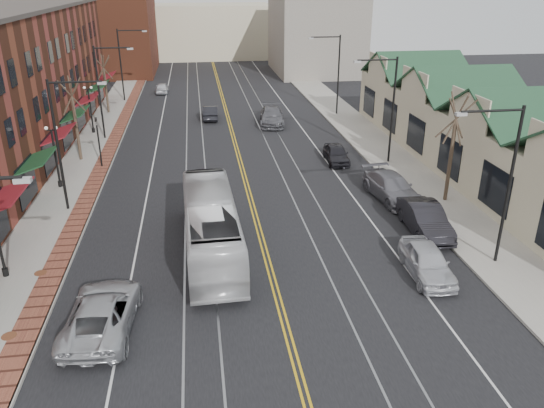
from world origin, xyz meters
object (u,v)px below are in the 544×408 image
object	(u,v)px
parked_car_a	(427,261)
parked_car_c	(392,187)
parked_suv	(102,313)
transit_bus	(211,226)
parked_car_d	(336,154)
parked_car_b	(425,219)

from	to	relation	value
parked_car_a	parked_car_c	world-z (taller)	parked_car_c
parked_suv	parked_car_a	size ratio (longest dim) A/B	1.26
transit_bus	parked_car_a	bearing A→B (deg)	157.77
parked_car_a	parked_car_d	size ratio (longest dim) A/B	1.10
transit_bus	parked_car_b	bearing A→B (deg)	-178.56
parked_car_d	parked_car_a	bearing A→B (deg)	-86.59
parked_car_c	parked_car_a	bearing A→B (deg)	-106.71
parked_car_a	parked_suv	bearing A→B (deg)	-168.34
parked_suv	parked_car_c	bearing A→B (deg)	-140.72
parked_car_c	parked_car_d	distance (m)	8.02
parked_car_b	parked_car_c	distance (m)	5.08
transit_bus	parked_car_b	size ratio (longest dim) A/B	2.17
transit_bus	parked_car_d	bearing A→B (deg)	-128.79
transit_bus	parked_suv	distance (m)	7.71
parked_car_b	parked_car_d	world-z (taller)	parked_car_b
parked_suv	parked_car_a	world-z (taller)	parked_suv
parked_car_b	parked_car_d	size ratio (longest dim) A/B	1.25
parked_car_b	parked_car_d	bearing A→B (deg)	100.48
parked_car_a	parked_car_d	distance (m)	17.43
transit_bus	parked_car_d	world-z (taller)	transit_bus
transit_bus	parked_car_b	distance (m)	12.12
parked_car_a	transit_bus	bearing A→B (deg)	162.76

